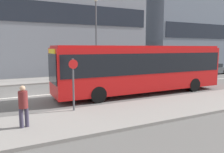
{
  "coord_description": "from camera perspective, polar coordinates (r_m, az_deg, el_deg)",
  "views": [
    {
      "loc": [
        -1.26,
        -14.9,
        3.15
      ],
      "look_at": [
        5.01,
        -2.18,
        1.27
      ],
      "focal_mm": 35.0,
      "sensor_mm": 36.0,
      "label": 1
    }
  ],
  "objects": [
    {
      "name": "ground_plane",
      "position": [
        15.28,
        -20.99,
        -4.85
      ],
      "size": [
        120.0,
        120.0,
        0.0
      ],
      "primitive_type": "plane",
      "color": "#595654"
    },
    {
      "name": "sidewalk_near",
      "position": [
        9.27,
        -17.29,
        -12.23
      ],
      "size": [
        44.0,
        3.5,
        0.13
      ],
      "color": "gray",
      "rests_on": "ground_plane"
    },
    {
      "name": "sidewalk_far",
      "position": [
        21.41,
        -22.57,
        -1.32
      ],
      "size": [
        44.0,
        3.5,
        0.13
      ],
      "color": "gray",
      "rests_on": "ground_plane"
    },
    {
      "name": "lane_centerline",
      "position": [
        15.28,
        -20.99,
        -4.83
      ],
      "size": [
        41.8,
        0.16,
        0.01
      ],
      "color": "silver",
      "rests_on": "ground_plane"
    },
    {
      "name": "apartment_block_right_tower",
      "position": [
        40.88,
        21.31,
        17.14
      ],
      "size": [
        18.87,
        6.3,
        20.64
      ],
      "color": "slate",
      "rests_on": "ground_plane"
    },
    {
      "name": "city_bus",
      "position": [
        15.07,
        7.92,
        2.66
      ],
      "size": [
        12.13,
        2.49,
        3.27
      ],
      "rotation": [
        0.0,
        0.0,
        -0.09
      ],
      "color": "red",
      "rests_on": "ground_plane"
    },
    {
      "name": "parked_car_0",
      "position": [
        24.75,
        16.36,
        1.44
      ],
      "size": [
        4.38,
        1.79,
        1.37
      ],
      "color": "maroon",
      "rests_on": "ground_plane"
    },
    {
      "name": "parked_car_1",
      "position": [
        28.75,
        24.42,
        1.8
      ],
      "size": [
        4.39,
        1.71,
        1.26
      ],
      "color": "#4C5156",
      "rests_on": "ground_plane"
    },
    {
      "name": "pedestrian_near_stop",
      "position": [
        8.94,
        -22.16,
        -6.65
      ],
      "size": [
        0.35,
        0.34,
        1.61
      ],
      "rotation": [
        0.0,
        0.0,
        3.34
      ],
      "color": "#383347",
      "rests_on": "sidewalk_near"
    },
    {
      "name": "bus_stop_sign",
      "position": [
        10.54,
        -10.07,
        -0.97
      ],
      "size": [
        0.44,
        0.12,
        2.52
      ],
      "color": "#4C4C51",
      "rests_on": "sidewalk_near"
    },
    {
      "name": "street_lamp",
      "position": [
        22.02,
        -4.18,
        11.86
      ],
      "size": [
        0.36,
        0.36,
        7.79
      ],
      "color": "#4C4C51",
      "rests_on": "sidewalk_far"
    }
  ]
}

